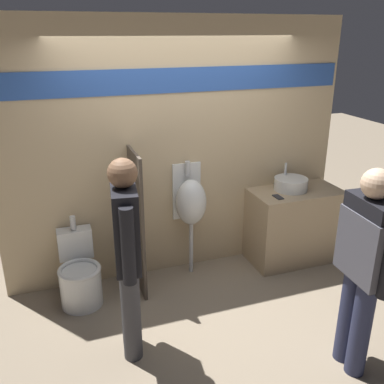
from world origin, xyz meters
TOP-DOWN VIEW (x-y plane):
  - ground_plane at (0.00, 0.00)m, footprint 16.00×16.00m
  - display_wall at (0.00, 0.60)m, footprint 3.72×0.07m
  - sink_counter at (1.30, 0.29)m, footprint 1.02×0.56m
  - sink_basin at (1.25, 0.35)m, footprint 0.38×0.38m
  - cell_phone at (0.99, 0.18)m, footprint 0.07×0.14m
  - divider_near_counter at (-0.54, 0.30)m, footprint 0.03×0.54m
  - urinal_near_counter at (0.07, 0.42)m, footprint 0.33×0.31m
  - toilet at (-1.15, 0.25)m, footprint 0.41×0.58m
  - person_in_vest at (0.80, -1.37)m, footprint 0.24×0.58m
  - person_with_lanyard at (-0.81, -0.62)m, footprint 0.25×0.59m

SIDE VIEW (x-z plane):
  - ground_plane at x=0.00m, z-range 0.00..0.00m
  - toilet at x=-1.15m, z-range -0.14..0.69m
  - sink_counter at x=1.30m, z-range 0.00..0.86m
  - divider_near_counter at x=-0.54m, z-range 0.00..1.48m
  - urinal_near_counter at x=0.07m, z-range 0.21..1.47m
  - cell_phone at x=0.99m, z-range 0.86..0.87m
  - sink_basin at x=1.25m, z-range 0.79..1.06m
  - person_with_lanyard at x=-0.81m, z-range 0.09..1.78m
  - person_in_vest at x=0.80m, z-range 0.13..1.81m
  - display_wall at x=0.00m, z-range 0.01..2.71m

